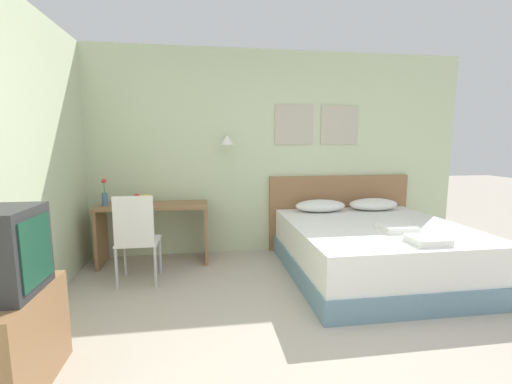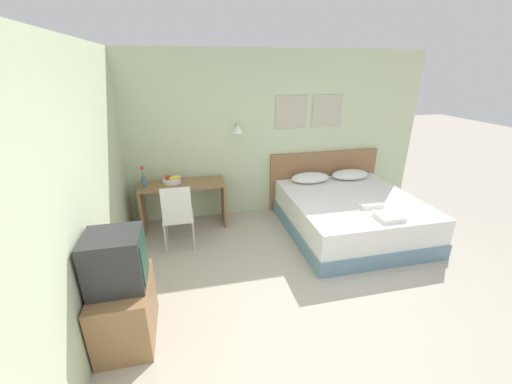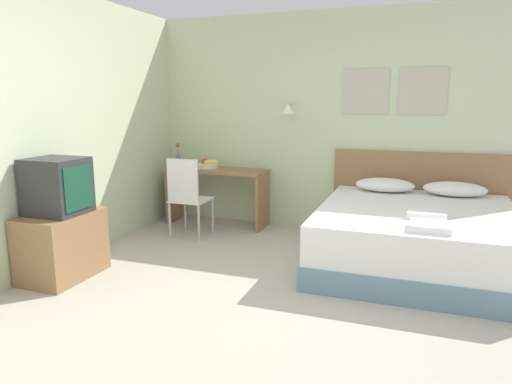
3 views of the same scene
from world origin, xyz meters
The scene contains 13 objects.
ground_plane centered at (0.00, 0.00, 0.00)m, with size 24.00×24.00×0.00m, color #B2A899.
wall_back centered at (0.01, 2.64, 1.33)m, with size 5.38×0.31×2.65m.
bed centered at (1.01, 1.55, 0.29)m, with size 1.86×2.00×0.58m.
headboard centered at (1.01, 2.59, 0.51)m, with size 1.98×0.06×1.01m.
pillow_left centered at (0.64, 2.32, 0.65)m, with size 0.65×0.38×0.15m.
pillow_right centered at (1.38, 2.32, 0.65)m, with size 0.65×0.38×0.15m.
folded_towel_near_foot centered at (1.08, 1.25, 0.61)m, with size 0.33×0.28×0.06m.
folded_towel_mid_bed centered at (1.11, 0.80, 0.61)m, with size 0.31×0.28×0.06m.
desk centered at (-1.45, 2.32, 0.52)m, with size 1.29×0.49×0.73m.
desk_chair centered at (-1.54, 1.66, 0.54)m, with size 0.42×0.42×0.95m.
fruit_bowl centered at (-1.60, 2.37, 0.77)m, with size 0.29×0.27×0.12m.
flower_vase centered at (-2.00, 2.29, 0.86)m, with size 0.06×0.06×0.32m.
tv_stand centered at (-2.03, 0.17, 0.30)m, with size 0.49×0.71×0.60m.
Camera 1 is at (-0.83, -1.88, 1.46)m, focal length 24.00 mm.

